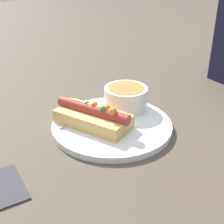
{
  "coord_description": "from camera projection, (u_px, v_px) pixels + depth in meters",
  "views": [
    {
      "loc": [
        0.49,
        -0.32,
        0.34
      ],
      "look_at": [
        0.0,
        0.0,
        0.04
      ],
      "focal_mm": 50.0,
      "sensor_mm": 36.0,
      "label": 1
    }
  ],
  "objects": [
    {
      "name": "ground_plane",
      "position": [
        112.0,
        128.0,
        0.68
      ],
      "size": [
        4.0,
        4.0,
        0.0
      ],
      "primitive_type": "plane",
      "color": "#4C4238"
    },
    {
      "name": "napkin",
      "position": [
        5.0,
        185.0,
        0.51
      ],
      "size": [
        0.1,
        0.06,
        0.01
      ],
      "rotation": [
        0.0,
        0.0,
        -0.05
      ],
      "color": "#333338",
      "rests_on": "ground_plane"
    },
    {
      "name": "spoon",
      "position": [
        97.0,
        108.0,
        0.73
      ],
      "size": [
        0.06,
        0.16,
        0.01
      ],
      "rotation": [
        0.0,
        0.0,
        1.86
      ],
      "color": "#B7B7BC",
      "rests_on": "dinner_plate"
    },
    {
      "name": "hot_dog",
      "position": [
        93.0,
        117.0,
        0.65
      ],
      "size": [
        0.17,
        0.13,
        0.06
      ],
      "rotation": [
        0.0,
        0.0,
        0.43
      ],
      "color": "#DBAD60",
      "rests_on": "dinner_plate"
    },
    {
      "name": "soup_bowl",
      "position": [
        126.0,
        97.0,
        0.72
      ],
      "size": [
        0.1,
        0.1,
        0.05
      ],
      "color": "silver",
      "rests_on": "dinner_plate"
    },
    {
      "name": "dinner_plate",
      "position": [
        112.0,
        125.0,
        0.68
      ],
      "size": [
        0.26,
        0.26,
        0.01
      ],
      "color": "white",
      "rests_on": "ground_plane"
    }
  ]
}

